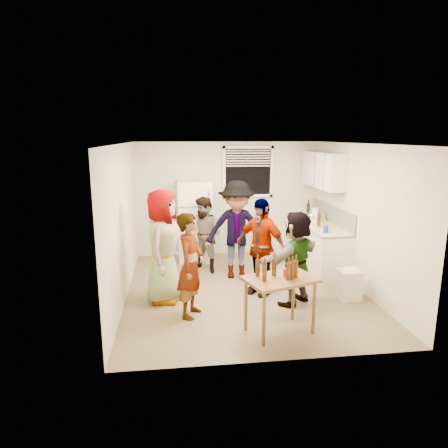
{
  "coord_description": "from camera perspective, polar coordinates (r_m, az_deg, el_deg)",
  "views": [
    {
      "loc": [
        -1.16,
        -6.43,
        2.63
      ],
      "look_at": [
        -0.33,
        0.17,
        1.15
      ],
      "focal_mm": 32.0,
      "sensor_mm": 36.0,
      "label": 1
    }
  ],
  "objects": [
    {
      "name": "blue_cup",
      "position": [
        7.49,
        14.31,
        -1.21
      ],
      "size": [
        0.09,
        0.09,
        0.12
      ],
      "primitive_type": "cylinder",
      "color": "#1622CE",
      "rests_on": "countertop"
    },
    {
      "name": "room",
      "position": [
        7.04,
        2.92,
        -9.41
      ],
      "size": [
        4.0,
        4.5,
        2.5
      ],
      "primitive_type": null,
      "color": "beige",
      "rests_on": "ground"
    },
    {
      "name": "upper_cabinets",
      "position": [
        8.36,
        13.98,
        7.51
      ],
      "size": [
        0.34,
        1.6,
        0.7
      ],
      "primitive_type": "cube",
      "color": "white",
      "rests_on": "room"
    },
    {
      "name": "beer_bottle_table",
      "position": [
        5.47,
        7.14,
        -7.32
      ],
      "size": [
        0.06,
        0.06,
        0.24
      ],
      "primitive_type": "cylinder",
      "color": "#47230C",
      "rests_on": "serving_table"
    },
    {
      "name": "guest_black",
      "position": [
        6.94,
        5.1,
        -9.77
      ],
      "size": [
        1.85,
        1.82,
        0.4
      ],
      "primitive_type": "imported",
      "rotation": [
        0.0,
        0.0,
        -0.81
      ],
      "color": "black",
      "rests_on": "ground"
    },
    {
      "name": "guest_grey",
      "position": [
        6.71,
        -8.47,
        -10.69
      ],
      "size": [
        2.0,
        1.35,
        0.58
      ],
      "primitive_type": "imported",
      "rotation": [
        0.0,
        0.0,
        1.29
      ],
      "color": "gray",
      "rests_on": "ground"
    },
    {
      "name": "guest_stripe",
      "position": [
        6.15,
        -4.67,
        -12.82
      ],
      "size": [
        1.66,
        1.11,
        0.37
      ],
      "primitive_type": "imported",
      "rotation": [
        0.0,
        0.0,
        1.19
      ],
      "color": "#141933",
      "rests_on": "ground"
    },
    {
      "name": "red_cup",
      "position": [
        5.46,
        8.88,
        -7.41
      ],
      "size": [
        0.08,
        0.08,
        0.11
      ],
      "primitive_type": "cylinder",
      "color": "red",
      "rests_on": "serving_table"
    },
    {
      "name": "beer_bottle_counter",
      "position": [
        7.96,
        13.35,
        -0.35
      ],
      "size": [
        0.06,
        0.06,
        0.24
      ],
      "primitive_type": "cylinder",
      "color": "#47230C",
      "rests_on": "countertop"
    },
    {
      "name": "picture_frame",
      "position": [
        8.59,
        14.04,
        1.0
      ],
      "size": [
        0.02,
        0.16,
        0.13
      ],
      "primitive_type": "cube",
      "color": "gold",
      "rests_on": "countertop"
    },
    {
      "name": "counter_lower",
      "position": [
        8.39,
        13.09,
        -2.99
      ],
      "size": [
        0.6,
        2.2,
        0.86
      ],
      "primitive_type": "cube",
      "color": "white",
      "rests_on": "ground"
    },
    {
      "name": "countertop",
      "position": [
        8.28,
        13.25,
        0.01
      ],
      "size": [
        0.64,
        2.22,
        0.04
      ],
      "primitive_type": "cube",
      "color": "beige",
      "rests_on": "counter_lower"
    },
    {
      "name": "kettle",
      "position": [
        8.44,
        12.48,
        0.42
      ],
      "size": [
        0.27,
        0.22,
        0.22
      ],
      "primitive_type": null,
      "rotation": [
        0.0,
        0.0,
        -0.02
      ],
      "color": "silver",
      "rests_on": "countertop"
    },
    {
      "name": "backsplash",
      "position": [
        8.35,
        15.15,
        1.4
      ],
      "size": [
        0.03,
        2.2,
        0.36
      ],
      "primitive_type": "cube",
      "color": "#A8A49A",
      "rests_on": "countertop"
    },
    {
      "name": "wine_bottle",
      "position": [
        9.0,
        11.9,
        1.18
      ],
      "size": [
        0.07,
        0.07,
        0.27
      ],
      "primitive_type": "cylinder",
      "color": "black",
      "rests_on": "countertop"
    },
    {
      "name": "guest_back_left",
      "position": [
        7.96,
        -2.65,
        -6.77
      ],
      "size": [
        1.5,
        1.6,
        0.56
      ],
      "primitive_type": "imported",
      "rotation": [
        0.0,
        0.0,
        -0.69
      ],
      "color": "brown",
      "rests_on": "ground"
    },
    {
      "name": "refrigerator",
      "position": [
        8.51,
        -4.2,
        0.43
      ],
      "size": [
        0.7,
        0.7,
        1.7
      ],
      "primitive_type": "cube",
      "color": "white",
      "rests_on": "ground"
    },
    {
      "name": "paper_towel",
      "position": [
        8.4,
        12.8,
        0.34
      ],
      "size": [
        0.13,
        0.13,
        0.28
      ],
      "primitive_type": "cylinder",
      "color": "white",
      "rests_on": "countertop"
    },
    {
      "name": "serving_table",
      "position": [
        5.71,
        7.83,
        -15.0
      ],
      "size": [
        1.07,
        0.88,
        0.78
      ],
      "primitive_type": null,
      "rotation": [
        0.0,
        0.0,
        0.32
      ],
      "color": "brown",
      "rests_on": "ground"
    },
    {
      "name": "window",
      "position": [
        8.82,
        3.45,
        7.45
      ],
      "size": [
        1.12,
        0.1,
        1.06
      ],
      "primitive_type": null,
      "color": "white",
      "rests_on": "room"
    },
    {
      "name": "guest_back_right",
      "position": [
        7.67,
        1.79,
        -7.52
      ],
      "size": [
        1.34,
        1.93,
        0.68
      ],
      "primitive_type": "imported",
      "rotation": [
        0.0,
        0.0,
        -0.09
      ],
      "color": "#414146",
      "rests_on": "ground"
    },
    {
      "name": "guest_orange",
      "position": [
        6.63,
        9.98,
        -11.02
      ],
      "size": [
        2.03,
        2.05,
        0.44
      ],
      "primitive_type": "imported",
      "rotation": [
        0.0,
        0.0,
        3.82
      ],
      "color": "#C3713E",
      "rests_on": "ground"
    },
    {
      "name": "trash_bin",
      "position": [
        6.89,
        17.4,
        -8.25
      ],
      "size": [
        0.35,
        0.35,
        0.5
      ],
      "primitive_type": "cube",
      "rotation": [
        0.0,
        0.0,
        0.05
      ],
      "color": "silver",
      "rests_on": "ground"
    }
  ]
}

